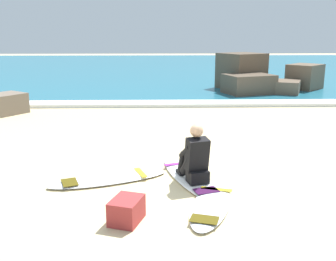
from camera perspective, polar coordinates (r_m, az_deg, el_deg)
The scene contains 10 objects.
ground_plane at distance 6.15m, azimuth -2.65°, elevation -9.10°, with size 80.00×80.00×0.00m, color beige.
sea at distance 26.95m, azimuth -1.84°, elevation 9.10°, with size 80.00×28.00×0.10m, color teal.
breaking_foam at distance 13.36m, azimuth -2.08°, elevation 3.93°, with size 80.00×0.90×0.11m, color white.
surfboard_main at distance 6.70m, azimuth 3.12°, elevation -6.78°, with size 1.14×2.24×0.08m.
surfer_seated at distance 6.36m, azimuth 3.94°, elevation -4.11°, with size 0.52×0.77×0.95m.
surfboard_spare_near at distance 6.68m, azimuth -8.64°, elevation -6.99°, with size 2.06×1.19×0.08m.
surfboard_spare_far at distance 5.72m, azimuth 6.31°, elevation -10.63°, with size 1.00×1.80×0.08m.
rock_outcrop_distant at distance 16.64m, azimuth 13.28°, elevation 7.49°, with size 4.58×3.41×1.57m.
shoreline_rock at distance 12.87m, azimuth -22.65°, elevation 3.59°, with size 0.88×1.10×0.62m, color #756656.
beach_bag at distance 5.26m, azimuth -6.05°, elevation -11.47°, with size 0.36×0.48×0.32m, color maroon.
Camera 1 is at (0.13, -5.65, 2.43)m, focal length 41.87 mm.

